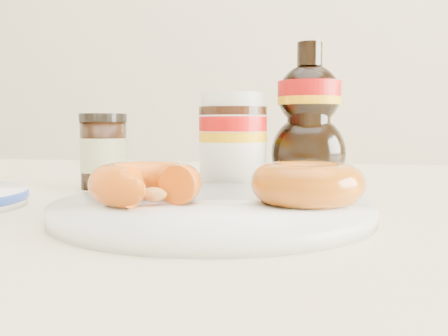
% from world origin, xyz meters
% --- Properties ---
extents(dining_table, '(1.40, 0.90, 0.75)m').
position_xyz_m(dining_table, '(0.00, 0.10, 0.67)').
color(dining_table, beige).
rests_on(dining_table, ground).
extents(plate, '(0.26, 0.26, 0.01)m').
position_xyz_m(plate, '(0.02, -0.02, 0.76)').
color(plate, white).
rests_on(plate, dining_table).
extents(donut_bitten, '(0.10, 0.10, 0.03)m').
position_xyz_m(donut_bitten, '(-0.03, -0.04, 0.78)').
color(donut_bitten, '#E1600C').
rests_on(donut_bitten, plate).
extents(donut_whole, '(0.10, 0.10, 0.03)m').
position_xyz_m(donut_whole, '(0.10, -0.02, 0.78)').
color(donut_whole, '#904109').
rests_on(donut_whole, plate).
extents(nutella_jar, '(0.08, 0.08, 0.11)m').
position_xyz_m(nutella_jar, '(0.01, 0.15, 0.81)').
color(nutella_jar, white).
rests_on(nutella_jar, dining_table).
extents(syrup_bottle, '(0.11, 0.10, 0.17)m').
position_xyz_m(syrup_bottle, '(0.10, 0.17, 0.83)').
color(syrup_bottle, black).
rests_on(syrup_bottle, dining_table).
extents(dark_jar, '(0.05, 0.05, 0.09)m').
position_xyz_m(dark_jar, '(-0.14, 0.13, 0.79)').
color(dark_jar, black).
rests_on(dark_jar, dining_table).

